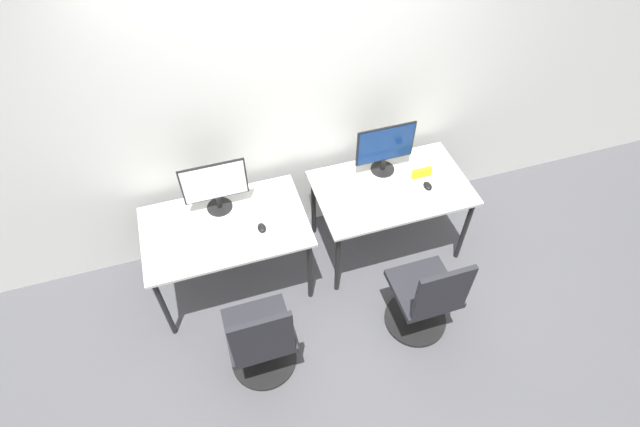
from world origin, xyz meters
TOP-DOWN VIEW (x-y plane):
  - ground_plane at (0.00, 0.00)m, footprint 20.00×20.00m
  - wall_back at (0.00, 0.86)m, footprint 12.00×0.05m
  - desk_left at (-0.66, 0.37)m, footprint 1.20×0.74m
  - monitor_left at (-0.66, 0.56)m, footprint 0.47×0.19m
  - keyboard_left at (-0.66, 0.28)m, footprint 0.36×0.16m
  - mouse_left at (-0.41, 0.26)m, footprint 0.06×0.09m
  - office_chair_left at (-0.60, -0.44)m, footprint 0.48×0.48m
  - desk_right at (0.66, 0.37)m, footprint 1.20×0.74m
  - monitor_right at (0.66, 0.57)m, footprint 0.47×0.19m
  - keyboard_right at (0.66, 0.29)m, footprint 0.36×0.16m
  - mouse_right at (0.92, 0.28)m, footprint 0.06×0.09m
  - office_chair_right at (0.61, -0.47)m, footprint 0.48×0.48m
  - placard_right at (0.92, 0.41)m, footprint 0.16×0.03m

SIDE VIEW (x-z plane):
  - ground_plane at x=0.00m, z-range 0.00..0.00m
  - office_chair_left at x=-0.60m, z-range -0.08..0.84m
  - office_chair_right at x=0.61m, z-range -0.08..0.84m
  - desk_left at x=-0.66m, z-range 0.29..1.01m
  - desk_right at x=0.66m, z-range 0.29..1.01m
  - keyboard_left at x=-0.66m, z-range 0.72..0.74m
  - keyboard_right at x=0.66m, z-range 0.72..0.74m
  - mouse_left at x=-0.41m, z-range 0.72..0.75m
  - mouse_right at x=0.92m, z-range 0.72..0.75m
  - placard_right at x=0.92m, z-range 0.72..0.80m
  - monitor_left at x=-0.66m, z-range 0.74..1.17m
  - monitor_right at x=0.66m, z-range 0.74..1.17m
  - wall_back at x=0.00m, z-range 0.00..2.80m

